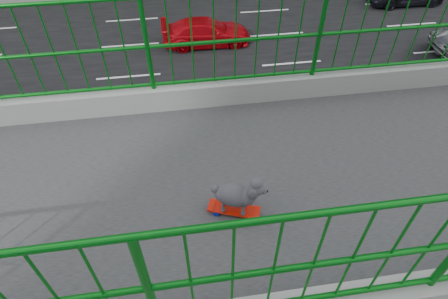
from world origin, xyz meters
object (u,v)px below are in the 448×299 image
object	(u,v)px
skateboard	(234,210)
car_0	(32,186)
poodle	(237,194)
car_3	(206,32)
car_1	(168,112)

from	to	relation	value
skateboard	car_0	world-z (taller)	skateboard
poodle	car_3	bearing A→B (deg)	-164.61
car_1	car_3	world-z (taller)	car_1
car_0	car_3	bearing A→B (deg)	145.06
car_0	car_3	world-z (taller)	car_0
poodle	car_0	xyz separation A→B (m)	(-6.36, -5.40, -6.54)
skateboard	car_1	distance (m)	11.51
skateboard	car_3	bearing A→B (deg)	-164.71
skateboard	car_0	distance (m)	10.43
skateboard	poodle	xyz separation A→B (m)	(0.01, 0.03, 0.25)
poodle	car_3	size ratio (longest dim) A/B	0.11
car_0	poodle	bearing A→B (deg)	40.32
poodle	skateboard	bearing A→B (deg)	-90.00
skateboard	poodle	world-z (taller)	poodle
poodle	car_0	world-z (taller)	poodle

